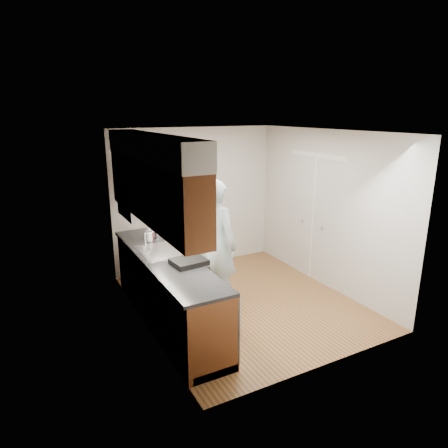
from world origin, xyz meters
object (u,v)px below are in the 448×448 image
(soap_bottle_b, at_px, (154,230))
(steel_can, at_px, (157,234))
(person, at_px, (215,237))
(soda_can, at_px, (152,237))
(soap_bottle_a, at_px, (149,234))
(dish_rack, at_px, (189,262))

(soap_bottle_b, height_order, steel_can, soap_bottle_b)
(person, xyz_separation_m, steel_can, (-0.60, 0.73, -0.08))
(person, xyz_separation_m, soda_can, (-0.70, 0.66, -0.08))
(person, relative_size, steel_can, 18.33)
(person, height_order, soap_bottle_a, person)
(soap_bottle_a, distance_m, steel_can, 0.19)
(person, distance_m, soda_can, 0.97)
(person, bearing_deg, soda_can, 16.36)
(soap_bottle_a, distance_m, dish_rack, 1.09)
(soap_bottle_a, bearing_deg, soap_bottle_b, 55.58)
(person, height_order, dish_rack, person)
(soap_bottle_a, relative_size, dish_rack, 0.60)
(soap_bottle_b, distance_m, soda_can, 0.21)
(soap_bottle_b, height_order, soda_can, soap_bottle_b)
(soap_bottle_b, xyz_separation_m, soda_can, (-0.10, -0.18, -0.05))
(dish_rack, bearing_deg, soap_bottle_a, 92.67)
(soap_bottle_a, height_order, soap_bottle_b, soap_bottle_a)
(soap_bottle_b, relative_size, dish_rack, 0.51)
(steel_can, xyz_separation_m, dish_rack, (0.01, -1.18, -0.03))
(steel_can, bearing_deg, person, -50.40)
(soda_can, xyz_separation_m, dish_rack, (0.11, -1.12, -0.02))
(soda_can, xyz_separation_m, steel_can, (0.10, 0.06, 0.00))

